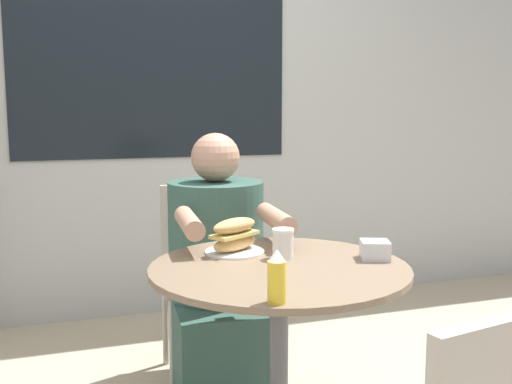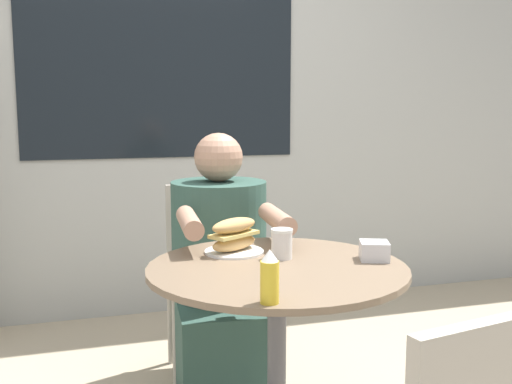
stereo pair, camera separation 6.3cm
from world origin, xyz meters
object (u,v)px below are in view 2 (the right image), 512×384
seated_diner (221,291)px  condiment_bottle (270,277)px  cafe_table (277,325)px  drink_cup (282,244)px  diner_chair (206,260)px  sandwich_on_plate (234,237)px

seated_diner → condiment_bottle: size_ratio=8.15×
cafe_table → drink_cup: 0.26m
diner_chair → drink_cup: (0.07, -0.88, 0.27)m
seated_diner → drink_cup: seated_diner is taller
sandwich_on_plate → seated_diner: bearing=82.9°
seated_diner → drink_cup: size_ratio=11.53×
diner_chair → seated_diner: 0.36m
cafe_table → sandwich_on_plate: 0.33m
seated_diner → condiment_bottle: bearing=88.7°
cafe_table → seated_diner: 0.61m
diner_chair → sandwich_on_plate: size_ratio=4.33×
drink_cup → diner_chair: bearing=94.3°
sandwich_on_plate → drink_cup: sandwich_on_plate is taller
sandwich_on_plate → condiment_bottle: bearing=-95.2°
diner_chair → sandwich_on_plate: diner_chair is taller
cafe_table → diner_chair: 0.96m
cafe_table → drink_cup: (0.04, 0.08, 0.24)m
sandwich_on_plate → cafe_table: bearing=-66.7°
cafe_table → diner_chair: diner_chair is taller
cafe_table → condiment_bottle: condiment_bottle is taller
sandwich_on_plate → condiment_bottle: size_ratio=1.45×
cafe_table → condiment_bottle: bearing=-111.9°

